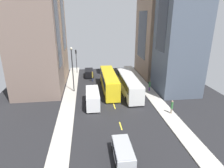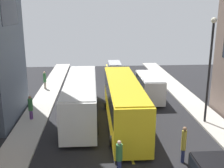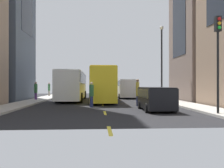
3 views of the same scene
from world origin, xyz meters
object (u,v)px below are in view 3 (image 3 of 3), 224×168
Objects in this scene: pedestrian_crossing_near at (138,91)px; car_silver_1 at (104,90)px; city_bus_white at (73,83)px; car_black_0 at (156,97)px; pedestrian_walking_far at (36,90)px; delivery_van_white at (126,87)px; traffic_light_near_corner at (218,46)px; pedestrian_waiting_curb at (49,89)px; streetcar_yellow at (102,82)px; pedestrian_crossing_mid at (91,94)px.

car_silver_1 is at bearing -133.44° from pedestrian_crossing_near.
city_bus_white is 2.85× the size of car_black_0.
pedestrian_walking_far is (-11.31, 11.12, 0.24)m from car_black_0.
delivery_van_white is 12.11m from pedestrian_walking_far.
traffic_light_near_corner is at bearing -79.76° from car_silver_1.
delivery_van_white is 12.32m from pedestrian_crossing_near.
city_bus_white is at bearing -104.01° from car_silver_1.
pedestrian_walking_far is (0.37, -9.37, -0.03)m from pedestrian_waiting_curb.
pedestrian_walking_far is (-7.67, 1.25, -0.90)m from streetcar_yellow.
streetcar_yellow is at bearing 117.03° from traffic_light_near_corner.
pedestrian_crossing_near is (6.44, -7.98, -0.73)m from city_bus_white.
car_black_0 is 5.36m from traffic_light_near_corner.
traffic_light_near_corner is (7.65, -5.89, 3.06)m from pedestrian_crossing_mid.
pedestrian_waiting_curb is 19.05m from pedestrian_crossing_mid.
streetcar_yellow reaches higher than pedestrian_crossing_mid.
streetcar_yellow is 10.58m from car_black_0.
car_black_0 is at bearing -69.75° from streetcar_yellow.
streetcar_yellow is 6.85m from pedestrian_crossing_near.
car_black_0 is 23.58m from pedestrian_waiting_curb.
streetcar_yellow is 2.86× the size of car_silver_1.
car_black_0 is 5.43m from pedestrian_crossing_mid.
traffic_light_near_corner is at bearing 121.71° from pedestrian_walking_far.
streetcar_yellow is 5.89× the size of pedestrian_waiting_curb.
city_bus_white is at bearing 153.86° from pedestrian_crossing_mid.
city_bus_white is 5.17× the size of pedestrian_crossing_near.
pedestrian_crossing_near reaches higher than pedestrian_walking_far.
delivery_van_white is 2.81× the size of pedestrian_waiting_curb.
pedestrian_waiting_curb is at bearing 119.67° from car_black_0.
city_bus_white is at bearing 151.93° from streetcar_yellow.
pedestrian_crossing_mid is 0.89× the size of pedestrian_crossing_near.
city_bus_white is 13.75m from car_black_0.
delivery_van_white reaches higher than car_silver_1.
car_black_0 is (3.64, -9.87, -1.14)m from streetcar_yellow.
pedestrian_crossing_near is (11.00, -16.74, 0.03)m from pedestrian_waiting_curb.
traffic_light_near_corner reaches higher than car_black_0.
car_silver_1 is 19.77m from pedestrian_walking_far.
delivery_van_white reaches higher than car_black_0.
pedestrian_crossing_near is (3.99, 0.97, 0.17)m from pedestrian_crossing_mid.
car_black_0 is at bearing -84.45° from car_silver_1.
streetcar_yellow is 5.80× the size of pedestrian_crossing_mid.
streetcar_yellow is 13.34m from pedestrian_waiting_curb.
pedestrian_crossing_near is at bearing -91.95° from delivery_van_white.
pedestrian_crossing_mid is 0.36× the size of traffic_light_near_corner.
pedestrian_walking_far is at bearing 177.04° from pedestrian_crossing_mid.
pedestrian_waiting_curb is at bearing -136.24° from car_silver_1.
pedestrian_waiting_curb is 9.37m from pedestrian_walking_far.
pedestrian_walking_far reaches higher than car_silver_1.
pedestrian_crossing_mid is at bearing -108.38° from delivery_van_white.
car_black_0 is 3.82m from pedestrian_crossing_near.
car_black_0 is at bearing -89.09° from delivery_van_white.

